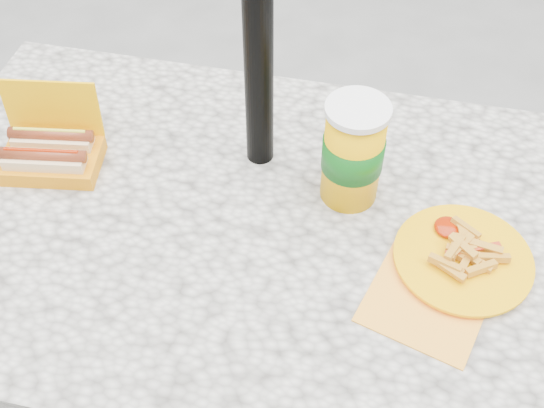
# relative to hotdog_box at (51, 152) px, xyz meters

# --- Properties ---
(ground) EXTENTS (60.00, 60.00, 0.00)m
(ground) POSITION_rel_hotdog_box_xyz_m (0.37, -0.05, -0.78)
(ground) COLOR slate
(picnic_table) EXTENTS (1.20, 0.80, 0.75)m
(picnic_table) POSITION_rel_hotdog_box_xyz_m (0.37, -0.05, -0.14)
(picnic_table) COLOR beige
(picnic_table) RESTS_ON ground
(hotdog_box) EXTENTS (0.19, 0.15, 0.15)m
(hotdog_box) POSITION_rel_hotdog_box_xyz_m (0.00, 0.00, 0.00)
(hotdog_box) COLOR #F3A900
(hotdog_box) RESTS_ON picnic_table
(fries_plate) EXTENTS (0.28, 0.31, 0.04)m
(fries_plate) POSITION_rel_hotdog_box_xyz_m (0.75, -0.07, -0.02)
(fries_plate) COLOR #FFA12D
(fries_plate) RESTS_ON picnic_table
(soda_cup) EXTENTS (0.11, 0.11, 0.20)m
(soda_cup) POSITION_rel_hotdog_box_xyz_m (0.55, 0.05, 0.07)
(soda_cup) COLOR #FDB000
(soda_cup) RESTS_ON picnic_table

